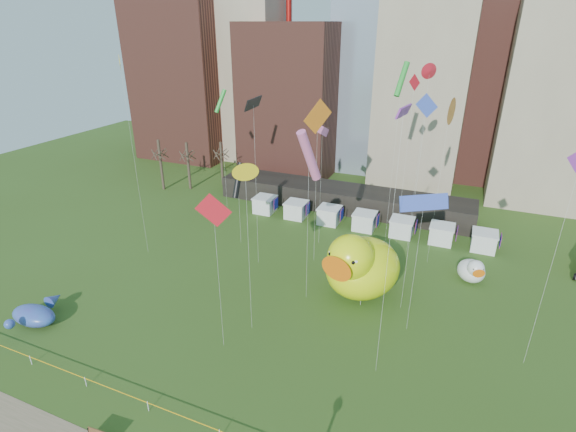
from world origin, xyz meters
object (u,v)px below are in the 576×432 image
at_px(big_duck, 360,265).
at_px(small_duck, 472,270).
at_px(seahorse_purple, 376,266).
at_px(whale_inflatable, 35,314).
at_px(seahorse_green, 363,269).

bearing_deg(big_duck, small_duck, 50.44).
relative_size(small_duck, seahorse_purple, 0.89).
relative_size(small_duck, whale_inflatable, 0.72).
height_order(big_duck, seahorse_green, big_duck).
xyz_separation_m(big_duck, seahorse_purple, (1.45, 0.54, 0.01)).
relative_size(big_duck, small_duck, 2.51).
height_order(big_duck, small_duck, big_duck).
bearing_deg(whale_inflatable, small_duck, 29.75).
height_order(small_duck, seahorse_purple, seahorse_purple).
xyz_separation_m(small_duck, seahorse_green, (-9.93, -9.08, 2.87)).
relative_size(seahorse_purple, whale_inflatable, 0.81).
relative_size(seahorse_green, seahorse_purple, 1.25).
bearing_deg(seahorse_green, seahorse_purple, 82.52).
height_order(big_duck, seahorse_purple, big_duck).
distance_m(big_duck, whale_inflatable, 31.34).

